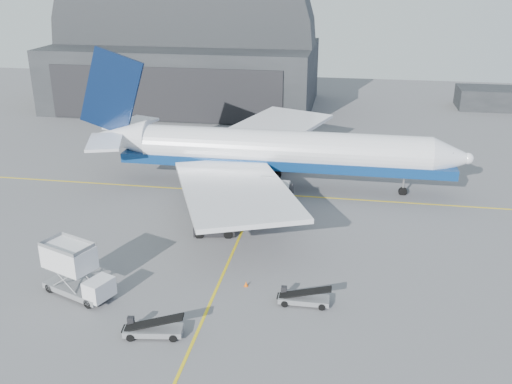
% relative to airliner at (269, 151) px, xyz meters
% --- Properties ---
extents(ground, '(200.00, 200.00, 0.00)m').
position_rel_airliner_xyz_m(ground, '(-0.79, -22.51, -4.78)').
color(ground, '#565659').
rests_on(ground, ground).
extents(taxi_lines, '(80.00, 42.12, 0.02)m').
position_rel_airliner_xyz_m(taxi_lines, '(-0.79, -9.84, -4.77)').
color(taxi_lines, gold).
rests_on(taxi_lines, ground).
extents(hangar, '(50.00, 28.30, 28.00)m').
position_rel_airliner_xyz_m(hangar, '(-22.79, 42.44, 4.76)').
color(hangar, black).
rests_on(hangar, ground).
extents(distant_bldg_a, '(14.00, 8.00, 4.00)m').
position_rel_airliner_xyz_m(distant_bldg_a, '(37.21, 49.49, -4.78)').
color(distant_bldg_a, black).
rests_on(distant_bldg_a, ground).
extents(airliner, '(48.66, 47.18, 17.08)m').
position_rel_airliner_xyz_m(airliner, '(0.00, 0.00, 0.00)').
color(airliner, white).
rests_on(airliner, ground).
extents(catering_truck, '(6.88, 4.60, 4.44)m').
position_rel_airliner_xyz_m(catering_truck, '(-12.24, -27.81, -2.53)').
color(catering_truck, gray).
rests_on(catering_truck, ground).
extents(pushback_tug, '(4.54, 3.07, 1.95)m').
position_rel_airliner_xyz_m(pushback_tug, '(-3.39, -14.33, -4.04)').
color(pushback_tug, black).
rests_on(pushback_tug, ground).
extents(belt_loader_a, '(4.78, 2.18, 1.79)m').
position_rel_airliner_xyz_m(belt_loader_a, '(-3.99, -32.37, -4.23)').
color(belt_loader_a, gray).
rests_on(belt_loader_a, ground).
extents(belt_loader_b, '(4.47, 1.61, 1.70)m').
position_rel_airliner_xyz_m(belt_loader_b, '(6.82, -26.13, -4.25)').
color(belt_loader_b, gray).
rests_on(belt_loader_b, ground).
extents(traffic_cone, '(0.33, 0.33, 0.47)m').
position_rel_airliner_xyz_m(traffic_cone, '(1.65, -24.17, -4.55)').
color(traffic_cone, '#EF5A07').
rests_on(traffic_cone, ground).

